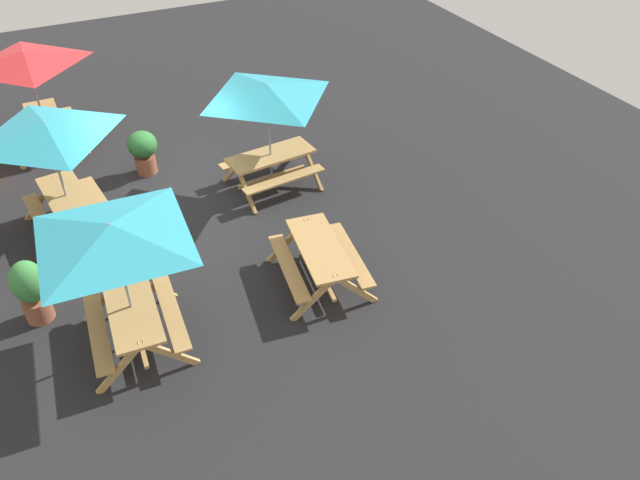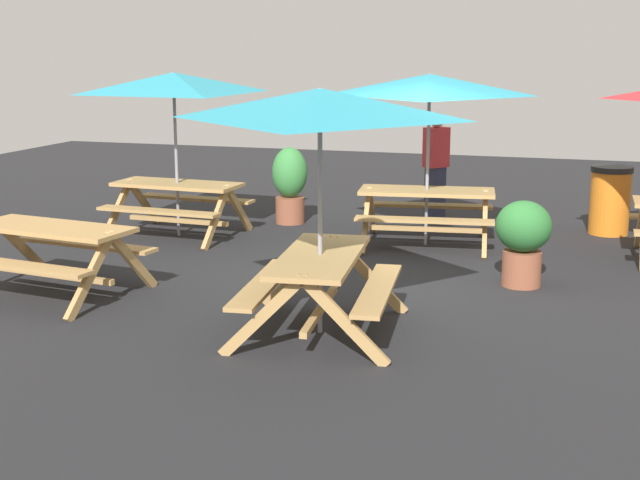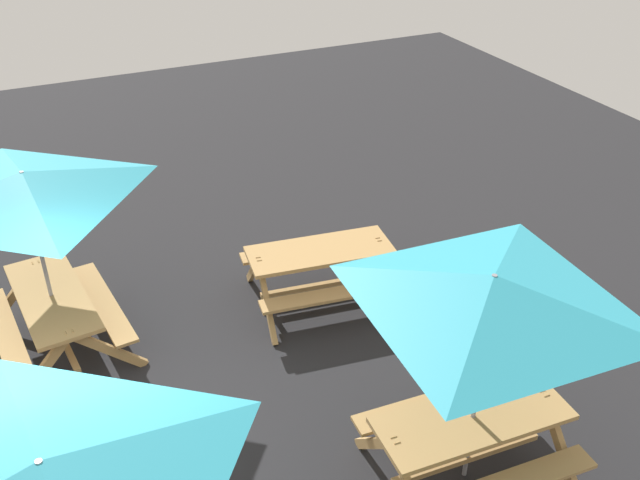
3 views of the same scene
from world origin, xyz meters
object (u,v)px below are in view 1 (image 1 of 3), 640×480
(picnic_table_0, at_px, (268,99))
(picnic_table_1, at_px, (48,137))
(picnic_table_4, at_px, (115,242))
(potted_plant_1, at_px, (143,150))
(picnic_table_2, at_px, (320,256))
(picnic_table_3, at_px, (27,65))
(potted_plant_0, at_px, (31,289))

(picnic_table_0, height_order, picnic_table_1, same)
(picnic_table_4, relative_size, potted_plant_1, 2.89)
(potted_plant_1, bearing_deg, picnic_table_2, 21.16)
(picnic_table_0, height_order, potted_plant_1, picnic_table_0)
(picnic_table_2, xyz_separation_m, picnic_table_4, (0.06, -3.16, 1.43))
(picnic_table_3, distance_m, potted_plant_0, 6.02)
(picnic_table_0, xyz_separation_m, picnic_table_4, (3.22, -3.55, 0.00))
(picnic_table_2, bearing_deg, picnic_table_4, -81.26)
(picnic_table_0, bearing_deg, picnic_table_3, 130.28)
(picnic_table_3, xyz_separation_m, potted_plant_1, (2.11, 1.75, -1.43))
(picnic_table_4, bearing_deg, potted_plant_1, 168.38)
(picnic_table_1, relative_size, potted_plant_0, 2.01)
(potted_plant_1, bearing_deg, potted_plant_0, -35.43)
(picnic_table_0, height_order, picnic_table_2, picnic_table_0)
(potted_plant_1, bearing_deg, picnic_table_1, -50.72)
(picnic_table_2, bearing_deg, picnic_table_3, -144.82)
(picnic_table_1, height_order, potted_plant_0, picnic_table_1)
(picnic_table_3, height_order, potted_plant_0, picnic_table_3)
(picnic_table_2, xyz_separation_m, picnic_table_3, (-6.96, -3.63, 1.43))
(picnic_table_3, bearing_deg, picnic_table_0, 45.91)
(picnic_table_1, relative_size, picnic_table_2, 1.19)
(picnic_table_0, relative_size, picnic_table_2, 1.19)
(picnic_table_1, distance_m, picnic_table_3, 3.53)
(potted_plant_1, bearing_deg, picnic_table_4, -14.68)
(potted_plant_0, height_order, potted_plant_1, potted_plant_0)
(picnic_table_2, distance_m, potted_plant_1, 5.20)
(picnic_table_0, distance_m, picnic_table_1, 4.02)
(picnic_table_2, height_order, picnic_table_4, picnic_table_4)
(picnic_table_1, bearing_deg, picnic_table_4, -0.16)
(picnic_table_3, height_order, picnic_table_4, same)
(picnic_table_4, bearing_deg, potted_plant_0, -129.36)
(picnic_table_1, xyz_separation_m, picnic_table_2, (3.42, 3.61, -1.43))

